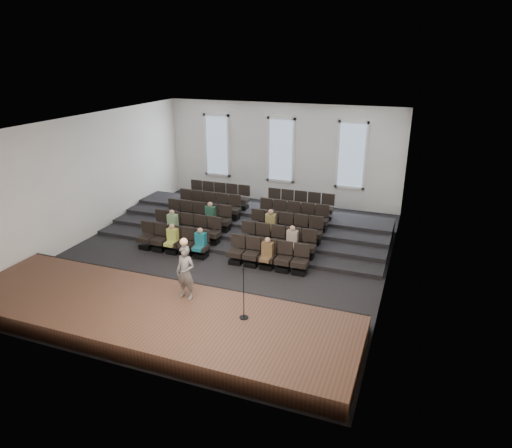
{
  "coord_description": "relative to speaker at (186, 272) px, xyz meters",
  "views": [
    {
      "loc": [
        6.72,
        -14.55,
        7.29
      ],
      "look_at": [
        1.09,
        0.5,
        1.2
      ],
      "focal_mm": 32.0,
      "sensor_mm": 36.0,
      "label": 1
    }
  ],
  "objects": [
    {
      "name": "wall_left",
      "position": [
        -6.69,
        4.2,
        1.18
      ],
      "size": [
        0.04,
        14.0,
        5.0
      ],
      "primitive_type": "cube",
      "color": "white",
      "rests_on": "ground"
    },
    {
      "name": "ceiling",
      "position": [
        -0.67,
        4.2,
        3.69
      ],
      "size": [
        12.0,
        14.0,
        0.02
      ],
      "primitive_type": "cube",
      "color": "white",
      "rests_on": "ground"
    },
    {
      "name": "stage",
      "position": [
        -0.67,
        -0.9,
        -1.07
      ],
      "size": [
        11.8,
        3.6,
        0.5
      ],
      "primitive_type": "cube",
      "color": "#4D2F21",
      "rests_on": "ground"
    },
    {
      "name": "risers",
      "position": [
        -0.67,
        7.37,
        -1.12
      ],
      "size": [
        11.8,
        4.8,
        0.6
      ],
      "color": "black",
      "rests_on": "ground"
    },
    {
      "name": "windows",
      "position": [
        -0.67,
        11.15,
        1.38
      ],
      "size": [
        8.44,
        0.1,
        3.24
      ],
      "color": "white",
      "rests_on": "wall_back"
    },
    {
      "name": "stage_lip",
      "position": [
        -0.67,
        0.87,
        -1.07
      ],
      "size": [
        11.8,
        0.06,
        0.52
      ],
      "primitive_type": "cube",
      "color": "black",
      "rests_on": "ground"
    },
    {
      "name": "wall_front",
      "position": [
        -0.67,
        -2.82,
        1.18
      ],
      "size": [
        12.0,
        0.04,
        5.0
      ],
      "primitive_type": "cube",
      "color": "white",
      "rests_on": "ground"
    },
    {
      "name": "mic_stand",
      "position": [
        1.99,
        -0.44,
        -0.37
      ],
      "size": [
        0.25,
        0.25,
        1.51
      ],
      "color": "black",
      "rests_on": "stage"
    },
    {
      "name": "wall_right",
      "position": [
        5.35,
        4.2,
        1.18
      ],
      "size": [
        0.04,
        14.0,
        5.0
      ],
      "primitive_type": "cube",
      "color": "white",
      "rests_on": "ground"
    },
    {
      "name": "speaker",
      "position": [
        0.0,
        0.0,
        0.0
      ],
      "size": [
        0.63,
        0.45,
        1.63
      ],
      "primitive_type": "imported",
      "rotation": [
        0.0,
        0.0,
        -0.1
      ],
      "color": "slate",
      "rests_on": "stage"
    },
    {
      "name": "audience",
      "position": [
        -0.77,
        4.5,
        -0.51
      ],
      "size": [
        5.45,
        2.64,
        1.1
      ],
      "color": "#BBC64F",
      "rests_on": "seating_rows"
    },
    {
      "name": "ground",
      "position": [
        -0.67,
        4.2,
        -1.32
      ],
      "size": [
        14.0,
        14.0,
        0.0
      ],
      "primitive_type": "plane",
      "color": "black",
      "rests_on": "ground"
    },
    {
      "name": "wall_back",
      "position": [
        -0.67,
        11.22,
        1.18
      ],
      "size": [
        12.0,
        0.04,
        5.0
      ],
      "primitive_type": "cube",
      "color": "white",
      "rests_on": "ground"
    },
    {
      "name": "seating_rows",
      "position": [
        -0.67,
        5.74,
        -0.63
      ],
      "size": [
        6.8,
        4.7,
        1.67
      ],
      "color": "black",
      "rests_on": "ground"
    }
  ]
}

